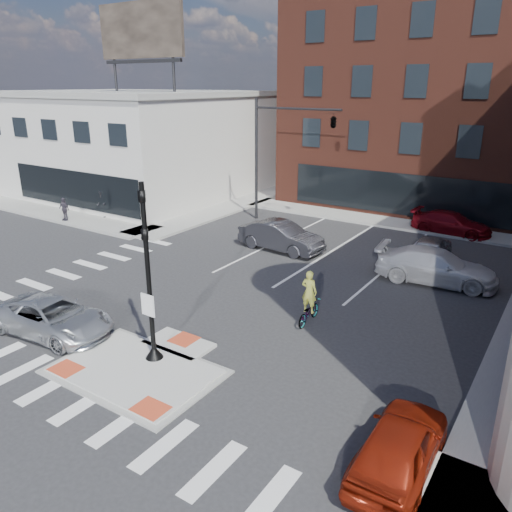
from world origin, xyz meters
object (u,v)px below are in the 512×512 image
Objects in this scene: white_pickup at (436,266)px; bg_car_red at (451,223)px; bg_car_dark at (281,236)px; pedestrian_b at (64,209)px; cyclist at (309,305)px; bg_car_silver at (431,248)px; silver_suv at (53,317)px; pedestrian_a at (102,204)px; red_sedan at (399,445)px.

white_pickup reaches higher than bg_car_red.
pedestrian_b is (-15.14, -2.93, 0.12)m from bg_car_dark.
pedestrian_b is (-22.32, -11.50, 0.23)m from bg_car_red.
bg_car_red is at bearing -35.89° from bg_car_dark.
white_pickup is 2.53× the size of cyclist.
bg_car_silver is 0.89× the size of bg_car_red.
bg_car_red is 3.07× the size of pedestrian_b.
white_pickup is at bearing 3.67° from pedestrian_b.
pedestrian_a reaches higher than silver_suv.
pedestrian_a is (-13.68, -0.93, 0.26)m from bg_car_dark.
white_pickup is 7.63m from cyclist.
white_pickup reaches higher than silver_suv.
bg_car_red is at bearing 2.21° from white_pickup.
white_pickup reaches higher than bg_car_silver.
bg_car_red is 2.19× the size of cyclist.
bg_car_silver is 23.35m from pedestrian_b.
bg_car_dark is at bearing 82.80° from white_pickup.
red_sedan is at bearing -166.17° from bg_car_red.
bg_car_red is 22.92m from pedestrian_a.
bg_car_red is (-0.32, 5.80, -0.03)m from bg_car_silver.
red_sedan is 16.08m from bg_car_silver.
pedestrian_a is 2.48m from pedestrian_b.
silver_suv is at bearing 175.42° from bg_car_dark.
cyclist is at bearing -14.62° from pedestrian_b.
bg_car_red is at bearing 24.14° from pedestrian_b.
bg_car_dark is 8.00m from bg_car_silver.
silver_suv is at bearing 160.89° from bg_car_red.
white_pickup is at bearing -116.26° from cyclist.
pedestrian_b is at bearing 46.50° from silver_suv.
silver_suv is at bearing 54.91° from bg_car_silver.
red_sedan is at bearing -24.05° from pedestrian_b.
silver_suv is 16.94m from pedestrian_a.
bg_car_dark reaches higher than white_pickup.
red_sedan is 27.99m from pedestrian_b.
red_sedan is 0.97× the size of bg_car_silver.
white_pickup is at bearing -80.25° from red_sedan.
red_sedan is 16.97m from bg_car_dark.
white_pickup is 2.99× the size of pedestrian_a.
white_pickup is at bearing 29.33° from pedestrian_a.
bg_car_red reaches higher than silver_suv.
bg_car_red is 25.11m from pedestrian_b.
bg_car_dark is 2.67× the size of pedestrian_a.
silver_suv is at bearing 35.86° from cyclist.
pedestrian_a reaches higher than bg_car_red.
red_sedan is 0.84× the size of bg_car_dark.
cyclist is at bearing 9.31° from pedestrian_a.
pedestrian_a is (-21.18, -3.70, 0.35)m from bg_car_silver.
silver_suv is at bearing -0.11° from red_sedan.
pedestrian_b is at bearing 121.01° from bg_car_red.
white_pickup is at bearing -44.25° from silver_suv.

